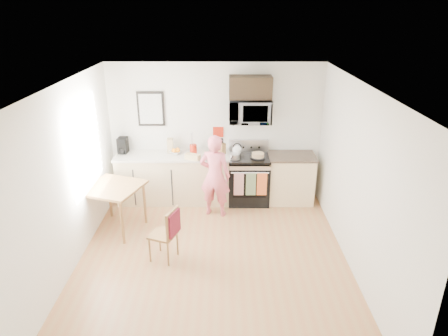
{
  "coord_description": "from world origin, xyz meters",
  "views": [
    {
      "loc": [
        0.18,
        -4.98,
        3.54
      ],
      "look_at": [
        0.16,
        1.0,
        1.09
      ],
      "focal_mm": 32.0,
      "sensor_mm": 36.0,
      "label": 1
    }
  ],
  "objects_px": {
    "chair": "(170,228)",
    "cake": "(258,155)",
    "range": "(249,180)",
    "microwave": "(250,111)",
    "person": "(215,176)",
    "dining_table": "(114,191)"
  },
  "relations": [
    {
      "from": "chair",
      "to": "microwave",
      "type": "bearing_deg",
      "value": 78.88
    },
    {
      "from": "cake",
      "to": "microwave",
      "type": "bearing_deg",
      "value": 131.22
    },
    {
      "from": "range",
      "to": "person",
      "type": "distance_m",
      "value": 0.88
    },
    {
      "from": "range",
      "to": "chair",
      "type": "relative_size",
      "value": 1.38
    },
    {
      "from": "microwave",
      "to": "person",
      "type": "bearing_deg",
      "value": -134.93
    },
    {
      "from": "person",
      "to": "cake",
      "type": "bearing_deg",
      "value": -136.57
    },
    {
      "from": "chair",
      "to": "cake",
      "type": "bearing_deg",
      "value": 73.36
    },
    {
      "from": "microwave",
      "to": "cake",
      "type": "distance_m",
      "value": 0.83
    },
    {
      "from": "range",
      "to": "cake",
      "type": "height_order",
      "value": "range"
    },
    {
      "from": "microwave",
      "to": "dining_table",
      "type": "xyz_separation_m",
      "value": [
        -2.28,
        -1.17,
        -1.05
      ]
    },
    {
      "from": "person",
      "to": "dining_table",
      "type": "height_order",
      "value": "person"
    },
    {
      "from": "dining_table",
      "to": "chair",
      "type": "xyz_separation_m",
      "value": [
        1.03,
        -0.89,
        -0.16
      ]
    },
    {
      "from": "chair",
      "to": "cake",
      "type": "distance_m",
      "value": 2.38
    },
    {
      "from": "dining_table",
      "to": "microwave",
      "type": "bearing_deg",
      "value": 27.09
    },
    {
      "from": "range",
      "to": "microwave",
      "type": "xyz_separation_m",
      "value": [
        -0.0,
        0.1,
        1.32
      ]
    },
    {
      "from": "microwave",
      "to": "cake",
      "type": "bearing_deg",
      "value": -48.78
    },
    {
      "from": "microwave",
      "to": "cake",
      "type": "height_order",
      "value": "microwave"
    },
    {
      "from": "range",
      "to": "microwave",
      "type": "bearing_deg",
      "value": 90.06
    },
    {
      "from": "chair",
      "to": "cake",
      "type": "relative_size",
      "value": 3.06
    },
    {
      "from": "person",
      "to": "dining_table",
      "type": "distance_m",
      "value": 1.74
    },
    {
      "from": "range",
      "to": "dining_table",
      "type": "distance_m",
      "value": 2.53
    },
    {
      "from": "range",
      "to": "person",
      "type": "height_order",
      "value": "person"
    }
  ]
}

